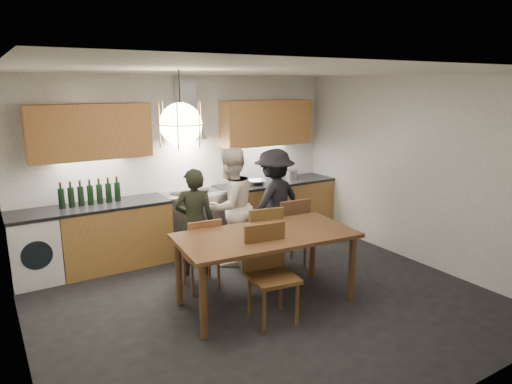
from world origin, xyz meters
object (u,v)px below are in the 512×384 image
wine_bottles (90,192)px  dining_table (266,242)px  stock_pot (292,175)px  chair_front (269,266)px  person_left (195,222)px  person_right (274,202)px  chair_back_left (203,250)px  mixing_bowl (257,182)px  person_mid (230,207)px

wine_bottles → dining_table: bearing=-55.7°
stock_pot → chair_front: bearing=-130.3°
person_left → person_right: person_right is taller
chair_back_left → person_left: person_left is taller
person_right → wine_bottles: size_ratio=1.96×
chair_front → mixing_bowl: 2.66m
stock_pot → wine_bottles: bearing=179.4°
person_left → stock_pot: size_ratio=6.87×
person_left → mixing_bowl: bearing=-127.8°
chair_back_left → mixing_bowl: size_ratio=3.05×
mixing_bowl → person_left: bearing=-150.6°
dining_table → stock_pot: size_ratio=9.93×
chair_back_left → person_mid: bearing=-133.5°
dining_table → stock_pot: bearing=53.5°
person_right → wine_bottles: (-2.42, 0.80, 0.29)m
dining_table → person_mid: bearing=84.7°
person_mid → dining_table: bearing=63.9°
chair_front → wine_bottles: (-1.27, 2.41, 0.48)m
chair_front → wine_bottles: 2.76m
chair_back_left → chair_front: size_ratio=0.89×
chair_back_left → person_mid: person_mid is taller
dining_table → chair_back_left: 0.85m
mixing_bowl → stock_pot: size_ratio=1.44×
stock_pot → wine_bottles: 3.28m
person_mid → person_left: bearing=-6.3°
chair_back_left → person_right: person_right is taller
stock_pot → person_right: bearing=-138.6°
person_left → wine_bottles: person_left is taller
chair_front → chair_back_left: bearing=115.7°
chair_back_left → stock_pot: bearing=-142.8°
person_right → wine_bottles: 2.56m
person_left → stock_pot: 2.38m
person_mid → wine_bottles: 1.88m
chair_front → mixing_bowl: bearing=68.9°
chair_back_left → person_mid: 0.98m
person_right → stock_pot: size_ratio=7.52×
chair_back_left → person_right: (1.46, 0.63, 0.26)m
person_mid → mixing_bowl: size_ratio=5.47×
wine_bottles → person_right: bearing=-18.3°
chair_back_left → chair_front: 1.03m
dining_table → wine_bottles: (-1.43, 2.10, 0.33)m
wine_bottles → person_left: bearing=-40.2°
dining_table → person_mid: (0.24, 1.27, 0.08)m
dining_table → chair_back_left: chair_back_left is taller
chair_front → stock_pot: size_ratio=4.95×
chair_front → person_right: 1.98m
dining_table → stock_pot: 2.78m
chair_back_left → person_right: size_ratio=0.58×
mixing_bowl → chair_front: bearing=-118.9°
chair_front → person_right: size_ratio=0.66×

